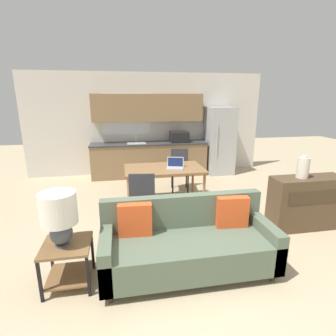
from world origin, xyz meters
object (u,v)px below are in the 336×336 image
refrigerator (219,141)px  credenza (306,202)px  dining_table (164,171)px  dining_chair_far_right (180,168)px  table_lamp (59,214)px  laptop (175,165)px  couch (187,243)px  dining_chair_near_left (143,196)px  vase (303,167)px  side_table (68,257)px

refrigerator → credenza: bearing=-86.1°
dining_table → dining_chair_far_right: bearing=58.2°
dining_table → dining_chair_far_right: (0.49, 0.79, -0.17)m
table_lamp → laptop: 2.67m
refrigerator → couch: bearing=-115.6°
credenza → dining_chair_far_right: bearing=126.7°
refrigerator → dining_chair_near_left: 3.69m
vase → dining_chair_near_left: 2.55m
couch → dining_table: bearing=88.4°
dining_chair_far_right → dining_table: bearing=-113.8°
couch → table_lamp: 1.51m
couch → side_table: size_ratio=3.96×
side_table → table_lamp: (-0.04, -0.00, 0.53)m
dining_table → dining_chair_far_right: 0.95m
dining_chair_far_right → couch: bearing=-92.9°
dining_chair_near_left → dining_chair_far_right: (0.99, 1.65, 0.00)m
refrigerator → table_lamp: refrigerator is taller
refrigerator → couch: 4.50m
table_lamp → vase: bearing=12.5°
couch → credenza: 2.27m
vase → dining_chair_far_right: 2.64m
dining_chair_far_right → laptop: laptop is taller
refrigerator → side_table: bearing=-129.2°
side_table → dining_chair_far_right: size_ratio=0.55×
credenza → laptop: laptop is taller
credenza → side_table: bearing=-168.1°
laptop → side_table: bearing=-113.6°
couch → dining_chair_far_right: 2.92m
refrigerator → dining_table: 2.72m
laptop → dining_table: bearing=-175.2°
couch → side_table: bearing=-178.6°
dining_chair_far_right → vase: bearing=-47.6°
couch → dining_chair_near_left: 1.30m
couch → side_table: couch is taller
couch → dining_chair_far_right: bearing=79.1°
dining_chair_near_left → laptop: (0.71, 0.81, 0.28)m
side_table → laptop: laptop is taller
dining_chair_near_left → credenza: bearing=176.6°
vase → laptop: 2.19m
vase → dining_chair_near_left: bearing=168.6°
dining_table → side_table: size_ratio=2.92×
refrigerator → laptop: refrigerator is taller
couch → table_lamp: size_ratio=3.41×
side_table → table_lamp: 0.53m
side_table → credenza: size_ratio=0.44×
refrigerator → vase: (0.09, -3.31, 0.11)m
table_lamp → side_table: bearing=6.7°
refrigerator → table_lamp: size_ratio=3.01×
dining_table → table_lamp: size_ratio=2.51×
refrigerator → couch: size_ratio=0.88×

